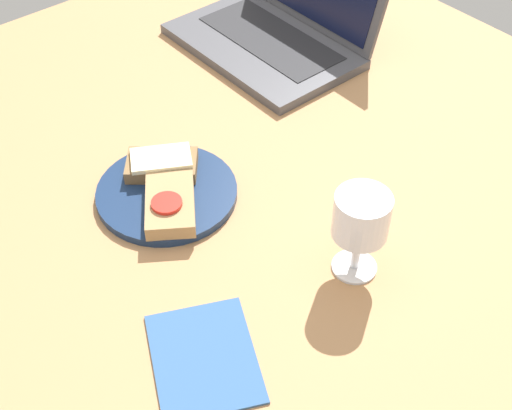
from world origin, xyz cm
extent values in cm
cube|color=#B27F51|center=(0.00, 0.00, 1.50)|extent=(140.00, 140.00, 3.00)
cylinder|color=navy|center=(-7.99, -7.46, 3.65)|extent=(21.05, 21.05, 1.30)
cube|color=#A88456|center=(-4.04, -9.46, 5.43)|extent=(13.68, 12.43, 2.27)
cylinder|color=red|center=(-3.29, -10.45, 6.86)|extent=(4.42, 4.42, 0.58)
cube|color=brown|center=(-11.93, -5.47, 5.33)|extent=(11.83, 12.31, 2.06)
cube|color=#F4EAB7|center=(-11.93, -5.47, 6.72)|extent=(9.31, 10.59, 0.73)
cylinder|color=white|center=(19.95, 3.83, 3.20)|extent=(6.14, 6.14, 0.40)
cylinder|color=white|center=(19.95, 3.83, 6.65)|extent=(1.14, 1.14, 6.50)
cylinder|color=white|center=(19.95, 3.83, 13.00)|extent=(7.37, 7.37, 6.20)
cylinder|color=white|center=(19.95, 3.83, 11.87)|extent=(6.78, 6.78, 3.94)
cube|color=#4C4C51|center=(-29.37, 29.42, 3.91)|extent=(35.18, 22.16, 1.82)
cube|color=#232326|center=(-29.37, 31.41, 4.90)|extent=(28.85, 12.19, 0.16)
cube|color=#33598C|center=(18.43, -20.51, 3.20)|extent=(19.49, 17.94, 0.40)
camera|label=1|loc=(59.61, -46.93, 76.77)|focal=50.00mm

